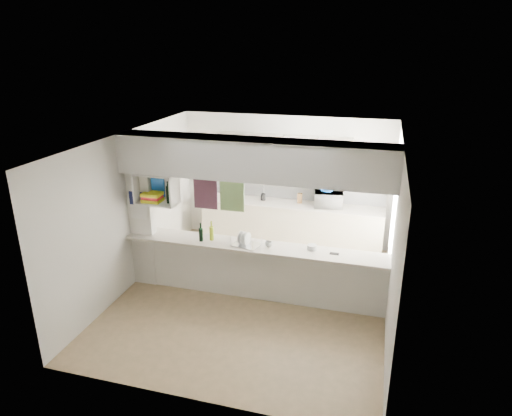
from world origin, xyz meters
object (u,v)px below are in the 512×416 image
(dish_rack, at_px, (246,240))
(wine_bottles, at_px, (206,234))
(bowl, at_px, (327,191))
(microwave, at_px, (328,199))

(dish_rack, distance_m, wine_bottles, 0.66)
(bowl, distance_m, wine_bottles, 2.69)
(microwave, bearing_deg, bowl, 20.22)
(bowl, bearing_deg, wine_bottles, -127.92)
(wine_bottles, bearing_deg, dish_rack, -0.09)
(dish_rack, relative_size, wine_bottles, 1.47)
(microwave, xyz_separation_m, bowl, (-0.03, -0.02, 0.18))
(dish_rack, bearing_deg, bowl, 79.49)
(bowl, relative_size, wine_bottles, 0.77)
(bowl, bearing_deg, microwave, 28.03)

